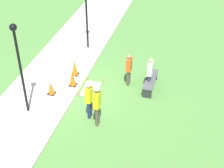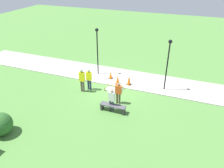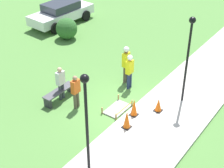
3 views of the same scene
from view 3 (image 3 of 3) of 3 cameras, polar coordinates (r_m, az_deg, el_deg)
name	(u,v)px [view 3 (image 3 of 3)]	position (r m, az deg, el deg)	size (l,w,h in m)	color
ground_plane	(130,110)	(15.09, 3.07, -4.36)	(60.00, 60.00, 0.00)	#51843D
sidewalk	(162,123)	(14.45, 8.35, -6.36)	(28.00, 3.16, 0.10)	#BCB7AD
wet_concrete_patch	(117,109)	(15.08, 0.88, -4.16)	(1.28, 0.79, 0.31)	gray
traffic_cone_near_patch	(127,119)	(13.75, 2.48, -5.90)	(0.34, 0.34, 0.81)	black
traffic_cone_far_patch	(134,107)	(14.43, 3.68, -3.90)	(0.34, 0.34, 0.79)	black
traffic_cone_sidewalk_edge	(158,105)	(14.82, 7.73, -3.46)	(0.34, 0.34, 0.62)	black
park_bench	(59,93)	(15.74, -8.73, -1.47)	(1.71, 0.44, 0.50)	#2D2D33
worker_supervisor	(130,69)	(16.03, 2.95, 2.56)	(0.40, 0.26, 1.77)	navy
worker_assistant	(126,61)	(16.45, 2.34, 3.86)	(0.40, 0.28, 1.93)	brown
bystander_in_orange_shirt	(76,90)	(14.82, -6.05, -1.01)	(0.40, 0.22, 1.61)	brown
bystander_in_gray_shirt	(61,81)	(15.46, -8.54, 0.42)	(0.40, 0.22, 1.63)	#383D47
lamppost_near	(189,48)	(14.55, 12.64, 5.80)	(0.28, 0.28, 3.96)	black
lamppost_far	(86,112)	(10.58, -4.31, -4.67)	(0.28, 0.28, 3.89)	black
parked_car_white	(61,12)	(23.74, -8.42, 11.68)	(4.70, 2.20, 1.48)	white
shrub_rounded_mid	(67,29)	(21.45, -7.55, 9.11)	(1.32, 1.32, 1.32)	#2D6028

